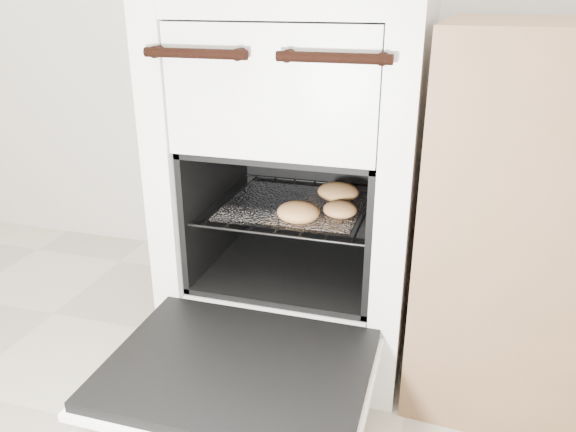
% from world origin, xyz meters
% --- Properties ---
extents(stove, '(0.56, 0.62, 0.86)m').
position_xyz_m(stove, '(0.03, 1.19, 0.42)').
color(stove, silver).
rests_on(stove, ground).
extents(oven_door, '(0.50, 0.39, 0.04)m').
position_xyz_m(oven_door, '(0.03, 0.72, 0.19)').
color(oven_door, black).
rests_on(oven_door, stove).
extents(oven_rack, '(0.41, 0.39, 0.01)m').
position_xyz_m(oven_rack, '(0.03, 1.13, 0.37)').
color(oven_rack, black).
rests_on(oven_rack, stove).
extents(foil_sheet, '(0.32, 0.28, 0.01)m').
position_xyz_m(foil_sheet, '(0.03, 1.11, 0.38)').
color(foil_sheet, white).
rests_on(foil_sheet, oven_rack).
extents(baked_rolls, '(0.17, 0.26, 0.04)m').
position_xyz_m(baked_rolls, '(0.10, 1.09, 0.40)').
color(baked_rolls, tan).
rests_on(baked_rolls, foil_sheet).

